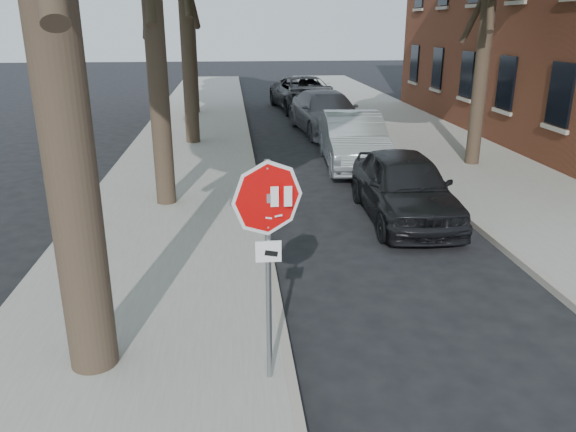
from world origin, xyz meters
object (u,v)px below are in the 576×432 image
(car_b, at_px, (353,140))
(car_a, at_px, (404,186))
(stop_sign, at_px, (268,231))
(car_c, at_px, (326,113))
(car_d, at_px, (305,94))

(car_b, bearing_deg, car_a, -85.25)
(stop_sign, xyz_separation_m, car_a, (3.30, 5.70, -1.22))
(stop_sign, distance_m, car_c, 16.26)
(car_b, distance_m, car_d, 11.26)
(car_c, distance_m, car_d, 5.89)
(car_a, relative_size, car_d, 0.74)
(stop_sign, relative_size, car_c, 0.48)
(car_b, relative_size, car_d, 0.82)
(car_c, bearing_deg, car_d, 84.57)
(stop_sign, relative_size, car_d, 0.45)
(car_a, bearing_deg, car_c, 91.41)
(stop_sign, height_order, car_d, stop_sign)
(car_a, distance_m, car_c, 10.18)
(car_b, bearing_deg, car_c, 92.70)
(stop_sign, height_order, car_a, stop_sign)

